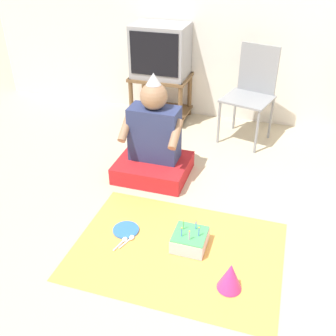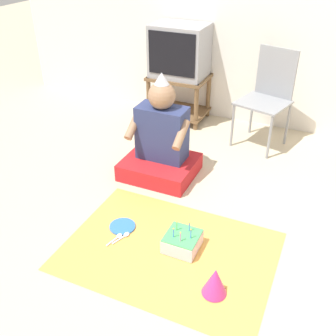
# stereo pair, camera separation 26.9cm
# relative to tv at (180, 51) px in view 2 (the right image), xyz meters

# --- Properties ---
(ground_plane) EXTENTS (16.00, 16.00, 0.00)m
(ground_plane) POSITION_rel_tv_xyz_m (1.22, -1.88, -0.72)
(ground_plane) COLOR beige
(tv_stand) EXTENTS (0.59, 0.43, 0.47)m
(tv_stand) POSITION_rel_tv_xyz_m (-0.00, -0.00, -0.44)
(tv_stand) COLOR brown
(tv_stand) RESTS_ON ground_plane
(tv) EXTENTS (0.53, 0.41, 0.50)m
(tv) POSITION_rel_tv_xyz_m (0.00, 0.00, 0.00)
(tv) COLOR #99999E
(tv) RESTS_ON tv_stand
(folding_chair) EXTENTS (0.50, 0.49, 0.87)m
(folding_chair) POSITION_rel_tv_xyz_m (0.94, -0.17, -0.23)
(folding_chair) COLOR gray
(folding_chair) RESTS_ON ground_plane
(person_seated) EXTENTS (0.57, 0.49, 0.85)m
(person_seated) POSITION_rel_tv_xyz_m (0.29, -1.07, -0.45)
(person_seated) COLOR red
(person_seated) RESTS_ON ground_plane
(party_cloth) EXTENTS (1.31, 0.94, 0.01)m
(party_cloth) POSITION_rel_tv_xyz_m (0.73, -1.90, -0.72)
(party_cloth) COLOR #EFA84C
(party_cloth) RESTS_ON ground_plane
(birthday_cake) EXTENTS (0.21, 0.21, 0.18)m
(birthday_cake) POSITION_rel_tv_xyz_m (0.80, -1.84, -0.66)
(birthday_cake) COLOR silver
(birthday_cake) RESTS_ON party_cloth
(party_hat_blue) EXTENTS (0.14, 0.14, 0.18)m
(party_hat_blue) POSITION_rel_tv_xyz_m (1.10, -2.10, -0.63)
(party_hat_blue) COLOR #CC338C
(party_hat_blue) RESTS_ON party_cloth
(paper_plate) EXTENTS (0.18, 0.18, 0.01)m
(paper_plate) POSITION_rel_tv_xyz_m (0.34, -1.82, -0.71)
(paper_plate) COLOR blue
(paper_plate) RESTS_ON party_cloth
(plastic_spoon_near) EXTENTS (0.06, 0.14, 0.01)m
(plastic_spoon_near) POSITION_rel_tv_xyz_m (0.41, -1.90, -0.71)
(plastic_spoon_near) COLOR white
(plastic_spoon_near) RESTS_ON party_cloth
(plastic_spoon_far) EXTENTS (0.05, 0.14, 0.01)m
(plastic_spoon_far) POSITION_rel_tv_xyz_m (0.37, -1.93, -0.71)
(plastic_spoon_far) COLOR white
(plastic_spoon_far) RESTS_ON party_cloth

